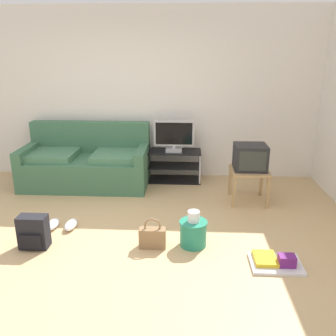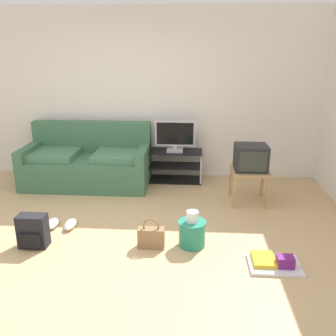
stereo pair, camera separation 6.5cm
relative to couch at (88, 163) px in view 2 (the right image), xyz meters
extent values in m
cube|color=tan|center=(0.66, -1.90, -0.35)|extent=(9.00, 9.80, 0.02)
cube|color=silver|center=(0.66, 0.55, 1.01)|extent=(9.00, 0.10, 2.70)
cube|color=#3D6B4C|center=(0.00, -0.06, -0.11)|extent=(1.92, 0.94, 0.45)
cube|color=#3D6B4C|center=(0.00, 0.31, 0.36)|extent=(1.92, 0.20, 0.49)
cube|color=#3D6B4C|center=(-0.89, -0.06, 0.20)|extent=(0.14, 0.94, 0.18)
cube|color=#3D6B4C|center=(0.89, -0.06, 0.20)|extent=(0.14, 0.94, 0.18)
cube|color=#477857|center=(-0.53, -0.12, 0.16)|extent=(0.77, 0.66, 0.10)
cube|color=#477857|center=(0.53, -0.12, 0.16)|extent=(0.77, 0.66, 0.10)
cube|color=black|center=(1.36, 0.23, 0.15)|extent=(0.86, 0.42, 0.02)
cube|color=black|center=(1.36, 0.23, -0.09)|extent=(0.83, 0.40, 0.02)
cube|color=black|center=(1.36, 0.23, -0.33)|extent=(0.86, 0.42, 0.02)
cylinder|color=#B7B7BC|center=(0.94, 0.03, -0.09)|extent=(0.03, 0.03, 0.50)
cylinder|color=#B7B7BC|center=(1.78, 0.03, -0.09)|extent=(0.03, 0.03, 0.50)
cylinder|color=#B7B7BC|center=(0.94, 0.42, -0.09)|extent=(0.03, 0.03, 0.50)
cylinder|color=#B7B7BC|center=(1.78, 0.42, -0.09)|extent=(0.03, 0.03, 0.50)
cube|color=#B2B2B7|center=(1.36, 0.21, 0.18)|extent=(0.25, 0.22, 0.05)
cube|color=#B2B2B7|center=(1.36, 0.21, 0.23)|extent=(0.05, 0.04, 0.04)
cube|color=#B2B2B7|center=(1.36, 0.21, 0.45)|extent=(0.64, 0.04, 0.41)
cube|color=black|center=(1.36, 0.18, 0.45)|extent=(0.58, 0.01, 0.35)
cube|color=tan|center=(2.43, -0.58, 0.12)|extent=(0.51, 0.51, 0.03)
cube|color=tan|center=(2.21, -0.80, -0.12)|extent=(0.04, 0.04, 0.44)
cube|color=tan|center=(2.66, -0.80, -0.12)|extent=(0.04, 0.04, 0.44)
cube|color=tan|center=(2.21, -0.35, -0.12)|extent=(0.04, 0.04, 0.44)
cube|color=tan|center=(2.66, -0.35, -0.12)|extent=(0.04, 0.04, 0.44)
cube|color=#232326|center=(2.43, -0.56, 0.30)|extent=(0.43, 0.39, 0.35)
cube|color=#333833|center=(2.43, -0.75, 0.30)|extent=(0.36, 0.01, 0.27)
cube|color=black|center=(-0.06, -1.96, -0.16)|extent=(0.31, 0.17, 0.36)
cube|color=black|center=(-0.06, -2.06, -0.22)|extent=(0.23, 0.04, 0.16)
cylinder|color=black|center=(-0.15, -1.86, -0.14)|extent=(0.04, 0.04, 0.29)
cylinder|color=black|center=(0.02, -1.86, -0.14)|extent=(0.04, 0.04, 0.29)
cube|color=olive|center=(1.21, -1.90, -0.23)|extent=(0.29, 0.12, 0.22)
torus|color=olive|center=(1.21, -1.90, -0.09)|extent=(0.18, 0.02, 0.18)
cylinder|color=#238466|center=(1.65, -1.83, -0.20)|extent=(0.29, 0.29, 0.29)
cylinder|color=#238466|center=(1.65, -1.83, -0.06)|extent=(0.30, 0.30, 0.02)
cylinder|color=white|center=(1.65, -1.83, 0.00)|extent=(0.13, 0.13, 0.14)
ellipsoid|color=white|center=(-0.03, -1.52, -0.29)|extent=(0.13, 0.29, 0.09)
ellipsoid|color=white|center=(0.19, -1.52, -0.29)|extent=(0.13, 0.29, 0.09)
cube|color=silver|center=(2.46, -2.18, -0.32)|extent=(0.50, 0.37, 0.03)
cube|color=#661E70|center=(2.55, -2.23, -0.25)|extent=(0.16, 0.12, 0.11)
cube|color=gold|center=(2.36, -2.14, -0.29)|extent=(0.22, 0.28, 0.04)
camera|label=1|loc=(1.56, -5.32, 1.69)|focal=38.44mm
camera|label=2|loc=(1.62, -5.32, 1.69)|focal=38.44mm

